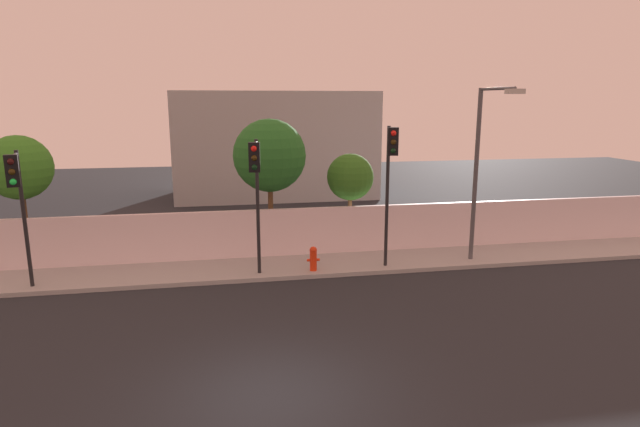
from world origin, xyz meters
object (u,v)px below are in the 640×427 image
fire_hydrant (313,258)px  roadside_tree_midright (350,177)px  traffic_light_left (256,179)px  street_lamp_curbside (482,159)px  roadside_tree_midleft (270,156)px  traffic_light_center (390,168)px  traffic_light_right (18,192)px  roadside_tree_leftmost (19,168)px

fire_hydrant → roadside_tree_midright: roadside_tree_midright is taller
traffic_light_left → street_lamp_curbside: bearing=4.5°
street_lamp_curbside → roadside_tree_midleft: street_lamp_curbside is taller
traffic_light_left → traffic_light_center: traffic_light_center is taller
roadside_tree_midright → traffic_light_center: bearing=-82.2°
traffic_light_center → traffic_light_right: bearing=-178.5°
traffic_light_left → roadside_tree_midright: bearing=43.3°
traffic_light_right → traffic_light_center: bearing=1.5°
traffic_light_left → roadside_tree_midleft: bearing=78.3°
traffic_light_left → fire_hydrant: size_ratio=5.30×
traffic_light_left → traffic_light_center: 4.49m
roadside_tree_midleft → traffic_light_center: bearing=-43.9°
traffic_light_center → traffic_light_left: bearing=-177.3°
traffic_light_center → fire_hydrant: bearing=170.1°
street_lamp_curbside → roadside_tree_leftmost: 16.46m
roadside_tree_leftmost → roadside_tree_midright: roadside_tree_leftmost is taller
traffic_light_right → street_lamp_curbside: size_ratio=0.70×
traffic_light_right → street_lamp_curbside: (14.89, 0.72, 0.56)m
traffic_light_left → traffic_light_right: bearing=-179.2°
fire_hydrant → roadside_tree_leftmost: size_ratio=0.18×
roadside_tree_leftmost → roadside_tree_midright: bearing=0.0°
roadside_tree_midleft → roadside_tree_midright: bearing=-0.0°
traffic_light_left → roadside_tree_leftmost: 9.00m
street_lamp_curbside → roadside_tree_midleft: (-7.20, 3.14, -0.05)m
street_lamp_curbside → roadside_tree_leftmost: (-16.15, 3.14, -0.32)m
street_lamp_curbside → roadside_tree_midright: street_lamp_curbside is taller
street_lamp_curbside → roadside_tree_midright: size_ratio=1.60×
roadside_tree_leftmost → street_lamp_curbside: bearing=-11.0°
fire_hydrant → roadside_tree_midright: (2.05, 3.11, 2.31)m
roadside_tree_leftmost → roadside_tree_midleft: (8.95, 0.00, 0.27)m
traffic_light_right → roadside_tree_midright: traffic_light_right is taller
traffic_light_center → roadside_tree_leftmost: traffic_light_center is taller
street_lamp_curbside → roadside_tree_midright: bearing=141.8°
traffic_light_right → fire_hydrant: traffic_light_right is taller
street_lamp_curbside → fire_hydrant: (-6.03, 0.03, -3.29)m
street_lamp_curbside → roadside_tree_midleft: size_ratio=1.18×
traffic_light_center → street_lamp_curbside: (3.50, 0.42, 0.16)m
traffic_light_center → fire_hydrant: (-2.54, 0.44, -3.13)m
roadside_tree_leftmost → fire_hydrant: bearing=-17.1°
fire_hydrant → roadside_tree_midleft: roadside_tree_midleft is taller
fire_hydrant → roadside_tree_midright: bearing=56.7°
roadside_tree_midright → roadside_tree_midleft: bearing=180.0°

